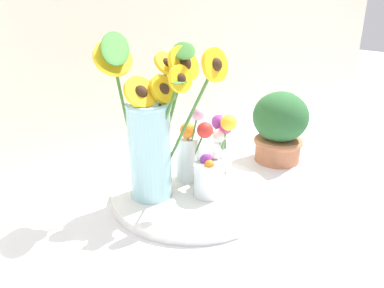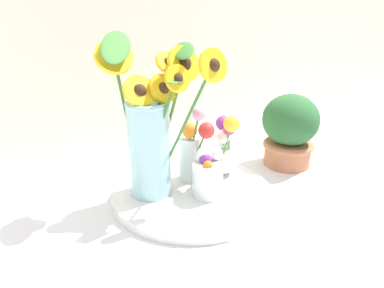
% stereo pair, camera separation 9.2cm
% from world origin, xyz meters
% --- Properties ---
extents(ground_plane, '(6.00, 6.00, 0.00)m').
position_xyz_m(ground_plane, '(0.00, 0.00, 0.00)').
color(ground_plane, silver).
extents(serving_tray, '(0.41, 0.41, 0.02)m').
position_xyz_m(serving_tray, '(0.01, 0.05, 0.01)').
color(serving_tray, white).
rests_on(serving_tray, ground_plane).
extents(mason_jar_sunflowers, '(0.27, 0.24, 0.40)m').
position_xyz_m(mason_jar_sunflowers, '(-0.07, 0.09, 0.19)').
color(mason_jar_sunflowers, '#9ED1D6').
rests_on(mason_jar_sunflowers, serving_tray).
extents(vase_small_center, '(0.09, 0.09, 0.12)m').
position_xyz_m(vase_small_center, '(0.03, 0.00, 0.08)').
color(vase_small_center, white).
rests_on(vase_small_center, serving_tray).
extents(vase_bulb_right, '(0.09, 0.11, 0.18)m').
position_xyz_m(vase_bulb_right, '(0.14, 0.07, 0.10)').
color(vase_bulb_right, white).
rests_on(vase_bulb_right, serving_tray).
extents(vase_small_back, '(0.07, 0.10, 0.21)m').
position_xyz_m(vase_small_back, '(0.04, 0.09, 0.11)').
color(vase_small_back, white).
rests_on(vase_small_back, serving_tray).
extents(potted_plant, '(0.17, 0.17, 0.22)m').
position_xyz_m(potted_plant, '(0.37, 0.04, 0.11)').
color(potted_plant, '#B7704C').
rests_on(potted_plant, ground_plane).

